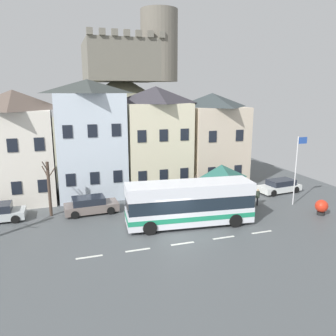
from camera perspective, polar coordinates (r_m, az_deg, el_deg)
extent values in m
cube|color=#4C5153|center=(23.76, 1.45, -11.53)|extent=(40.00, 60.00, 0.06)
cube|color=silver|center=(21.61, -13.14, -14.41)|extent=(1.60, 0.20, 0.01)
cube|color=silver|center=(21.98, -5.11, -13.61)|extent=(1.60, 0.20, 0.01)
cube|color=silver|center=(22.75, 2.46, -12.61)|extent=(1.60, 0.20, 0.01)
cube|color=silver|center=(23.87, 9.37, -11.50)|extent=(1.60, 0.20, 0.01)
cube|color=silver|center=(25.30, 15.52, -10.37)|extent=(1.60, 0.20, 0.01)
cube|color=silver|center=(33.37, -23.93, 1.94)|extent=(6.12, 6.56, 8.19)
pyramid|color=brown|center=(32.89, -24.72, 10.43)|extent=(6.12, 6.56, 1.71)
cube|color=black|center=(30.61, -24.16, -3.10)|extent=(0.80, 0.06, 1.10)
cube|color=black|center=(30.44, -20.35, -2.85)|extent=(0.80, 0.06, 1.10)
cube|color=black|center=(29.90, -24.78, 3.49)|extent=(0.80, 0.06, 1.10)
cube|color=black|center=(29.72, -20.88, 3.78)|extent=(0.80, 0.06, 1.10)
cube|color=silver|center=(32.76, -12.99, 3.78)|extent=(6.12, 5.72, 9.59)
pyramid|color=#353A39|center=(32.38, -13.48, 13.28)|extent=(6.12, 5.72, 1.24)
cube|color=black|center=(30.32, -16.09, -1.95)|extent=(0.80, 0.06, 1.10)
cube|color=black|center=(30.43, -12.26, -1.68)|extent=(0.80, 0.06, 1.10)
cube|color=black|center=(30.68, -8.46, -1.41)|extent=(0.80, 0.06, 1.10)
cube|color=black|center=(29.57, -16.59, 5.89)|extent=(0.80, 0.06, 1.10)
cube|color=black|center=(29.68, -12.64, 6.14)|extent=(0.80, 0.06, 1.10)
cube|color=black|center=(29.94, -8.73, 6.35)|extent=(0.80, 0.06, 1.10)
cube|color=beige|center=(33.63, -2.01, 3.51)|extent=(6.14, 5.02, 8.64)
pyramid|color=#343238|center=(33.18, -2.08, 12.26)|extent=(6.14, 5.02, 1.59)
cube|color=black|center=(31.17, -4.32, -1.50)|extent=(0.80, 0.06, 1.10)
cube|color=black|center=(31.70, -0.72, -1.23)|extent=(0.80, 0.06, 1.10)
cube|color=black|center=(32.34, 2.75, -0.95)|extent=(0.80, 0.06, 1.10)
cube|color=black|center=(30.46, -4.43, 5.36)|extent=(0.80, 0.06, 1.10)
cube|color=black|center=(31.00, -0.74, 5.53)|extent=(0.80, 0.06, 1.10)
cube|color=black|center=(31.66, 2.82, 5.66)|extent=(0.80, 0.06, 1.10)
cube|color=beige|center=(36.72, 7.24, 3.85)|extent=(5.81, 6.84, 8.18)
pyramid|color=#333B3D|center=(36.29, 7.46, 11.34)|extent=(5.81, 6.84, 1.40)
cube|color=black|center=(33.47, 7.38, -0.76)|extent=(0.80, 0.06, 1.10)
cube|color=black|center=(34.79, 11.71, -0.41)|extent=(0.80, 0.06, 1.10)
cube|color=black|center=(32.82, 7.55, 5.28)|extent=(0.80, 0.06, 1.10)
cube|color=black|center=(34.16, 11.98, 5.41)|extent=(0.80, 0.06, 1.10)
cone|color=slate|center=(56.29, -7.75, 9.00)|extent=(41.18, 41.18, 12.20)
cube|color=slate|center=(56.35, -8.01, 17.29)|extent=(11.13, 11.13, 6.05)
cylinder|color=#6B665B|center=(55.16, -1.49, 19.84)|extent=(5.66, 5.66, 10.52)
cube|color=slate|center=(50.58, -13.12, 21.59)|extent=(0.86, 0.70, 0.91)
cube|color=slate|center=(50.77, -11.05, 21.65)|extent=(0.86, 0.70, 0.91)
cube|color=slate|center=(51.02, -9.00, 21.68)|extent=(0.86, 0.70, 0.91)
cube|color=slate|center=(51.32, -6.97, 21.68)|extent=(0.86, 0.70, 0.91)
cube|color=slate|center=(51.69, -4.97, 21.67)|extent=(0.86, 0.70, 0.91)
cube|color=slate|center=(52.10, -2.99, 21.62)|extent=(0.86, 0.70, 0.91)
cube|color=slate|center=(52.57, -1.05, 21.56)|extent=(0.86, 0.70, 0.91)
cube|color=white|center=(25.45, 3.61, -7.78)|extent=(9.54, 3.34, 1.14)
cube|color=#1E8C60|center=(25.43, 3.61, -7.66)|extent=(9.56, 3.36, 0.36)
cube|color=#19232D|center=(25.10, 3.65, -5.53)|extent=(9.44, 3.29, 0.96)
cube|color=white|center=(24.82, 3.68, -3.49)|extent=(9.54, 3.34, 0.90)
cube|color=#19232D|center=(26.74, 13.39, -4.70)|extent=(0.25, 2.08, 0.92)
cylinder|color=black|center=(27.61, 9.31, -6.96)|extent=(1.02, 0.37, 1.00)
cylinder|color=black|center=(25.56, 11.30, -8.69)|extent=(1.02, 0.37, 1.00)
cylinder|color=black|center=(26.01, -3.95, -8.07)|extent=(1.02, 0.37, 1.00)
cylinder|color=black|center=(23.84, -3.07, -10.07)|extent=(1.02, 0.37, 1.00)
cylinder|color=#473D33|center=(30.65, 4.72, -3.44)|extent=(0.14, 0.14, 2.40)
cylinder|color=#473D33|center=(32.03, 10.19, -2.89)|extent=(0.14, 0.14, 2.40)
cylinder|color=#473D33|center=(27.78, 7.34, -5.24)|extent=(0.14, 0.14, 2.40)
cylinder|color=#473D33|center=(29.29, 13.22, -4.53)|extent=(0.14, 0.14, 2.40)
pyramid|color=#275F53|center=(29.42, 8.99, -0.59)|extent=(3.60, 3.60, 1.23)
cube|color=slate|center=(28.54, -12.78, -6.44)|extent=(4.35, 2.02, 0.65)
cube|color=#1E232D|center=(28.32, -13.27, -5.34)|extent=(2.63, 1.72, 0.55)
cylinder|color=black|center=(29.61, -10.29, -5.99)|extent=(0.65, 0.23, 0.64)
cylinder|color=black|center=(27.99, -9.63, -7.09)|extent=(0.65, 0.23, 0.64)
cylinder|color=black|center=(29.29, -15.75, -6.49)|extent=(0.65, 0.23, 0.64)
cylinder|color=black|center=(27.65, -15.42, -7.63)|extent=(0.65, 0.23, 0.64)
cube|color=silver|center=(35.13, 18.19, -3.19)|extent=(4.44, 2.24, 0.55)
cube|color=#1E232D|center=(35.13, 18.51, -2.29)|extent=(2.72, 1.85, 0.54)
cylinder|color=black|center=(33.64, 17.36, -4.08)|extent=(0.66, 0.27, 0.64)
cylinder|color=black|center=(34.88, 15.51, -3.36)|extent=(0.66, 0.27, 0.64)
cylinder|color=black|center=(35.52, 20.79, -3.45)|extent=(0.66, 0.27, 0.64)
cylinder|color=black|center=(36.70, 18.92, -2.79)|extent=(0.66, 0.27, 0.64)
cylinder|color=black|center=(29.98, -23.99, -6.69)|extent=(0.64, 0.20, 0.64)
cylinder|color=black|center=(28.30, -24.33, -7.87)|extent=(0.64, 0.20, 0.64)
cylinder|color=#38332D|center=(29.56, 11.42, -5.86)|extent=(0.14, 0.14, 0.85)
cylinder|color=#38332D|center=(29.40, 11.57, -5.97)|extent=(0.14, 0.14, 0.85)
cylinder|color=#232B38|center=(29.27, 11.56, -4.60)|extent=(0.29, 0.29, 0.66)
sphere|color=#D1AD89|center=(29.14, 11.59, -3.77)|extent=(0.23, 0.23, 0.23)
cylinder|color=black|center=(30.66, 14.82, -5.47)|extent=(0.12, 0.12, 0.73)
cylinder|color=black|center=(30.85, 14.85, -5.36)|extent=(0.12, 0.12, 0.73)
cylinder|color=#2D382D|center=(30.58, 14.90, -4.34)|extent=(0.32, 0.32, 0.58)
sphere|color=tan|center=(30.47, 14.94, -3.64)|extent=(0.20, 0.20, 0.20)
cylinder|color=#38332D|center=(29.10, 9.11, -6.11)|extent=(0.15, 0.15, 0.81)
cylinder|color=#38332D|center=(29.25, 9.37, -6.01)|extent=(0.15, 0.15, 0.81)
cylinder|color=#232B38|center=(28.97, 9.29, -4.86)|extent=(0.34, 0.34, 0.58)
sphere|color=#9E7A60|center=(28.85, 9.32, -4.09)|extent=(0.24, 0.24, 0.24)
cube|color=#473828|center=(31.61, 4.72, -4.35)|extent=(1.49, 0.45, 0.08)
cube|color=#473828|center=(31.74, 4.57, -3.86)|extent=(1.49, 0.06, 0.40)
cube|color=#2D2D33|center=(31.44, 3.59, -4.86)|extent=(0.08, 0.36, 0.45)
cube|color=#2D2D33|center=(31.93, 5.82, -4.62)|extent=(0.08, 0.36, 0.45)
cylinder|color=silver|center=(31.13, 20.70, -0.53)|extent=(0.10, 0.10, 6.04)
cube|color=#264CA5|center=(30.95, 21.75, 4.34)|extent=(0.90, 0.03, 0.56)
cylinder|color=black|center=(30.20, 24.37, -6.98)|extent=(0.61, 0.61, 0.25)
sphere|color=red|center=(30.00, 24.48, -5.84)|extent=(1.01, 1.01, 1.01)
cylinder|color=#47382D|center=(28.30, -19.40, -3.40)|extent=(0.24, 0.24, 4.42)
cylinder|color=#47382D|center=(28.39, -19.91, -0.85)|extent=(0.43, 0.86, 0.74)
cylinder|color=#47382D|center=(27.87, -19.04, -0.76)|extent=(0.65, 0.28, 0.88)
cylinder|color=#47382D|center=(28.09, -20.03, -0.54)|extent=(0.52, 0.38, 0.86)
cylinder|color=#47382D|center=(27.40, -20.04, 0.27)|extent=(0.39, 0.99, 0.96)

